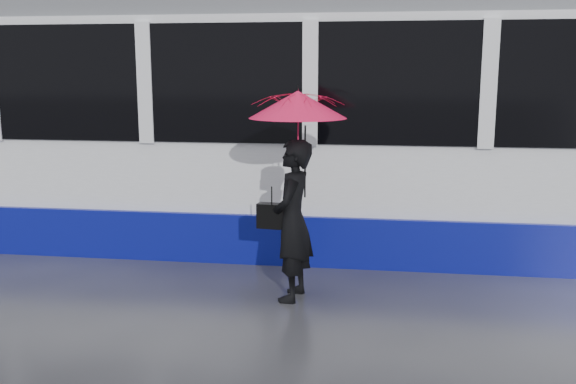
# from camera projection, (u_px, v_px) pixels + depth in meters

# --- Properties ---
(ground) EXTENTS (90.00, 90.00, 0.00)m
(ground) POSITION_uv_depth(u_px,v_px,m) (194.00, 298.00, 6.75)
(ground) COLOR #29292E
(ground) RESTS_ON ground
(rails) EXTENTS (34.00, 1.51, 0.02)m
(rails) POSITION_uv_depth(u_px,v_px,m) (244.00, 237.00, 9.18)
(rails) COLOR #3F3D38
(rails) RESTS_ON ground
(tram) EXTENTS (26.00, 2.56, 3.35)m
(tram) POSITION_uv_depth(u_px,v_px,m) (357.00, 124.00, 8.65)
(tram) COLOR white
(tram) RESTS_ON ground
(woman) EXTENTS (0.47, 0.65, 1.67)m
(woman) POSITION_uv_depth(u_px,v_px,m) (293.00, 221.00, 6.58)
(woman) COLOR black
(woman) RESTS_ON ground
(umbrella) EXTENTS (1.09, 1.09, 1.13)m
(umbrella) POSITION_uv_depth(u_px,v_px,m) (298.00, 124.00, 6.39)
(umbrella) COLOR #FF1594
(umbrella) RESTS_ON ground
(handbag) EXTENTS (0.31, 0.16, 0.44)m
(handbag) POSITION_uv_depth(u_px,v_px,m) (272.00, 216.00, 6.62)
(handbag) COLOR black
(handbag) RESTS_ON ground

